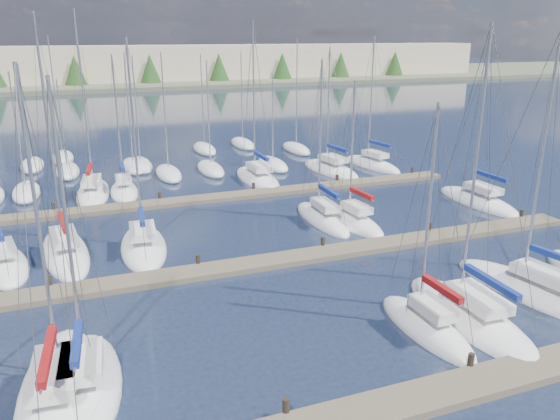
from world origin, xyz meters
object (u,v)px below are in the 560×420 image
object	(u,v)px
sailboat_h	(4,265)
sailboat_r	(372,164)
sailboat_p	(258,178)
sailboat_o	(124,191)
sailboat_b	(59,392)
sailboat_l	(354,222)
sailboat_c	(85,384)
sailboat_n	(93,193)
sailboat_k	(322,219)
sailboat_e	(469,316)
sailboat_f	(536,293)
sailboat_j	(144,246)
sailboat_i	(65,252)
sailboat_d	(426,327)
sailboat_m	(478,201)
sailboat_q	(331,169)

from	to	relation	value
sailboat_h	sailboat_r	bearing A→B (deg)	13.13
sailboat_r	sailboat_p	size ratio (longest dim) A/B	0.91
sailboat_p	sailboat_o	xyz separation A→B (m)	(-12.10, -0.24, 0.01)
sailboat_b	sailboat_l	world-z (taller)	sailboat_b
sailboat_o	sailboat_c	xyz separation A→B (m)	(-4.15, -27.16, -0.01)
sailboat_n	sailboat_o	xyz separation A→B (m)	(2.52, -0.50, -0.00)
sailboat_b	sailboat_c	size ratio (longest dim) A/B	1.04
sailboat_k	sailboat_e	xyz separation A→B (m)	(0.47, -15.58, -0.01)
sailboat_f	sailboat_h	size ratio (longest dim) A/B	1.19
sailboat_p	sailboat_e	bearing A→B (deg)	-87.86
sailboat_j	sailboat_i	size ratio (longest dim) A/B	0.91
sailboat_l	sailboat_o	world-z (taller)	sailboat_o
sailboat_d	sailboat_o	size ratio (longest dim) A/B	0.91
sailboat_m	sailboat_f	xyz separation A→B (m)	(-8.21, -14.34, 0.00)
sailboat_l	sailboat_i	bearing A→B (deg)	172.44
sailboat_d	sailboat_n	bearing A→B (deg)	113.59
sailboat_r	sailboat_l	xyz separation A→B (m)	(-10.35, -15.29, -0.01)
sailboat_j	sailboat_e	xyz separation A→B (m)	(13.38, -14.69, 0.00)
sailboat_k	sailboat_m	world-z (taller)	sailboat_m
sailboat_b	sailboat_c	xyz separation A→B (m)	(0.95, 0.17, 0.01)
sailboat_r	sailboat_i	xyz separation A→B (m)	(-29.72, -14.00, 0.00)
sailboat_p	sailboat_l	bearing A→B (deg)	-80.23
sailboat_d	sailboat_h	bearing A→B (deg)	140.90
sailboat_r	sailboat_o	bearing A→B (deg)	173.95
sailboat_c	sailboat_i	distance (m)	14.49
sailboat_r	sailboat_c	xyz separation A→B (m)	(-29.09, -28.48, -0.01)
sailboat_n	sailboat_f	xyz separation A→B (m)	(20.70, -27.84, -0.02)
sailboat_r	sailboat_c	size ratio (longest dim) A/B	1.09
sailboat_q	sailboat_o	bearing A→B (deg)	176.21
sailboat_m	sailboat_q	world-z (taller)	sailboat_q
sailboat_l	sailboat_i	distance (m)	19.41
sailboat_n	sailboat_l	world-z (taller)	sailboat_n
sailboat_k	sailboat_d	world-z (taller)	sailboat_k
sailboat_b	sailboat_h	xyz separation A→B (m)	(-3.09, 13.82, 0.01)
sailboat_n	sailboat_o	distance (m)	2.57
sailboat_k	sailboat_f	bearing A→B (deg)	-69.36
sailboat_n	sailboat_i	size ratio (longest dim) A/B	1.04
sailboat_l	sailboat_f	bearing A→B (deg)	-78.70
sailboat_d	sailboat_f	world-z (taller)	sailboat_f
sailboat_h	sailboat_m	bearing A→B (deg)	-10.15
sailboat_j	sailboat_e	bearing A→B (deg)	-42.88
sailboat_k	sailboat_c	distance (m)	22.36
sailboat_p	sailboat_i	distance (m)	21.26
sailboat_d	sailboat_j	xyz separation A→B (m)	(-10.83, 14.85, -0.01)
sailboat_p	sailboat_i	xyz separation A→B (m)	(-16.88, -12.92, 0.01)
sailboat_e	sailboat_h	bearing A→B (deg)	147.40
sailboat_e	sailboat_l	size ratio (longest dim) A/B	1.31
sailboat_b	sailboat_i	bearing A→B (deg)	93.53
sailboat_p	sailboat_c	bearing A→B (deg)	-120.84
sailboat_q	sailboat_k	bearing A→B (deg)	-124.63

